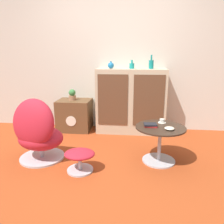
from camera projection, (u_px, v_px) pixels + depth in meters
name	position (u px, v px, depth m)	size (l,w,h in m)	color
ground_plane	(99.00, 168.00, 2.65)	(12.00, 12.00, 0.00)	#9E3D19
wall_back	(113.00, 57.00, 3.87)	(6.40, 0.06, 2.60)	beige
sideboard	(131.00, 101.00, 3.79)	(1.17, 0.44, 1.11)	tan
tv_console	(75.00, 115.00, 3.95)	(0.58, 0.47, 0.55)	brown
egg_chair	(37.00, 132.00, 2.77)	(0.73, 0.70, 0.84)	#B7B7BC
ottoman	(80.00, 157.00, 2.55)	(0.36, 0.31, 0.26)	#B7B7BC
coffee_table	(160.00, 139.00, 2.75)	(0.62, 0.62, 0.47)	#B7B7BC
vase_leftmost	(111.00, 65.00, 3.67)	(0.10, 0.10, 0.12)	#196699
vase_inner_left	(132.00, 66.00, 3.63)	(0.08, 0.08, 0.14)	teal
vase_inner_right	(151.00, 64.00, 3.59)	(0.08, 0.08, 0.22)	#147A75
potted_plant	(72.00, 95.00, 3.86)	(0.13, 0.13, 0.19)	#996B4C
teacup	(162.00, 121.00, 2.86)	(0.10, 0.10, 0.05)	silver
book_stack	(150.00, 125.00, 2.72)	(0.17, 0.13, 0.04)	red
bowl	(169.00, 128.00, 2.59)	(0.12, 0.12, 0.04)	beige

